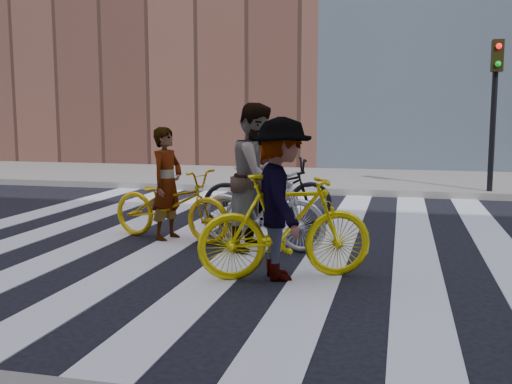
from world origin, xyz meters
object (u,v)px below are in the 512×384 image
at_px(rider_right, 281,199).
at_px(rider_rear, 265,173).
at_px(traffic_signal, 495,91).
at_px(rider_mid, 258,177).
at_px(rider_left, 167,184).
at_px(bike_yellow_left, 171,204).
at_px(bike_dark_rear, 268,192).
at_px(bike_yellow_right, 286,227).
at_px(bike_silver_mid, 262,208).

height_order(rider_right, rider_rear, rider_right).
bearing_deg(traffic_signal, rider_mid, -122.49).
distance_m(traffic_signal, rider_left, 7.71).
distance_m(traffic_signal, bike_yellow_left, 7.74).
bearing_deg(traffic_signal, bike_dark_rear, -133.59).
relative_size(bike_yellow_right, rider_right, 1.09).
bearing_deg(bike_dark_rear, rider_left, 122.77).
distance_m(rider_left, rider_rear, 1.80).
bearing_deg(rider_left, rider_rear, -23.99).
height_order(bike_yellow_left, rider_mid, rider_mid).
xyz_separation_m(bike_yellow_left, rider_right, (1.95, -1.63, 0.38)).
bearing_deg(rider_mid, rider_right, -143.40).
relative_size(bike_yellow_left, rider_mid, 1.00).
xyz_separation_m(rider_left, rider_right, (2.00, -1.63, 0.08)).
distance_m(bike_yellow_right, bike_dark_rear, 3.17).
xyz_separation_m(bike_yellow_right, bike_dark_rear, (-0.88, 3.05, -0.03)).
height_order(bike_yellow_left, rider_left, rider_left).
height_order(traffic_signal, rider_mid, traffic_signal).
relative_size(rider_mid, rider_right, 1.10).
height_order(traffic_signal, rider_rear, traffic_signal).
bearing_deg(traffic_signal, rider_rear, -133.95).
relative_size(rider_left, rider_mid, 0.83).
bearing_deg(rider_right, bike_silver_mid, -0.80).
xyz_separation_m(rider_mid, rider_rear, (-0.29, 1.68, -0.12)).
relative_size(traffic_signal, bike_dark_rear, 1.58).
height_order(traffic_signal, rider_right, traffic_signal).
bearing_deg(bike_yellow_left, rider_left, 104.39).
relative_size(traffic_signal, rider_left, 2.05).
height_order(rider_mid, rider_rear, rider_mid).
distance_m(bike_dark_rear, rider_rear, 0.31).
relative_size(rider_left, rider_right, 0.91).
height_order(bike_yellow_right, bike_dark_rear, bike_yellow_right).
height_order(bike_silver_mid, bike_dark_rear, bike_silver_mid).
bearing_deg(rider_left, bike_dark_rear, -25.21).
bearing_deg(bike_silver_mid, traffic_signal, -18.87).
bearing_deg(bike_yellow_left, rider_rear, -22.72).
bearing_deg(rider_right, rider_mid, 0.99).
height_order(traffic_signal, rider_left, traffic_signal).
bearing_deg(bike_dark_rear, bike_yellow_left, 123.99).
height_order(bike_yellow_left, rider_rear, rider_rear).
relative_size(traffic_signal, bike_yellow_left, 1.70).
height_order(bike_dark_rear, rider_left, rider_left).
distance_m(bike_yellow_right, rider_left, 2.63).
bearing_deg(bike_silver_mid, bike_yellow_left, 92.51).
bearing_deg(bike_yellow_left, traffic_signal, -27.96).
relative_size(bike_dark_rear, rider_left, 1.29).
bearing_deg(bike_yellow_left, bike_silver_mid, -86.37).
height_order(bike_yellow_left, bike_yellow_right, bike_yellow_right).
bearing_deg(bike_dark_rear, rider_mid, 170.49).
distance_m(rider_left, rider_right, 2.58).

